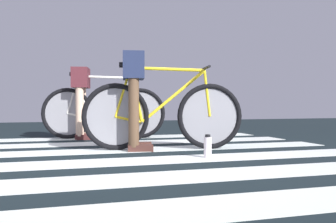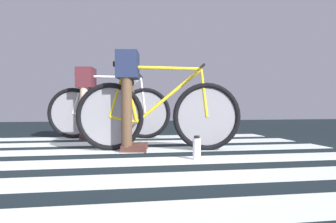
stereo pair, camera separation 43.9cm
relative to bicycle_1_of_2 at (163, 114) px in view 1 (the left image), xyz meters
name	(u,v)px [view 1 (the left image)]	position (x,y,z in m)	size (l,w,h in m)	color
ground	(104,158)	(-0.68, -0.40, -0.40)	(18.00, 14.00, 0.02)	black
crosswalk_markings	(98,156)	(-0.72, -0.34, -0.38)	(5.36, 4.23, 0.00)	silver
bicycle_1_of_2	(163,114)	(0.00, 0.00, 0.00)	(1.72, 0.55, 0.93)	black
cyclist_1_of_2	(134,87)	(-0.31, 0.06, 0.29)	(0.38, 0.44, 1.04)	brown
bicycle_2_of_2	(104,111)	(-0.46, 1.46, 0.00)	(1.72, 0.55, 0.93)	black
cyclist_2_of_2	(81,93)	(-0.77, 1.51, 0.26)	(0.38, 0.45, 1.00)	beige
water_bottle	(208,147)	(0.23, -0.71, -0.28)	(0.07, 0.07, 0.22)	white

